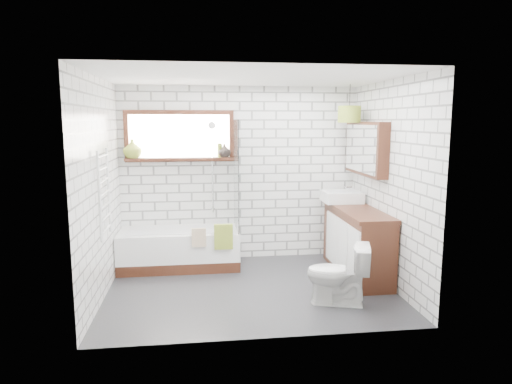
{
  "coord_description": "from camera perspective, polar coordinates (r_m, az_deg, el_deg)",
  "views": [
    {
      "loc": [
        -0.6,
        -5.25,
        2.01
      ],
      "look_at": [
        0.1,
        0.25,
        1.14
      ],
      "focal_mm": 32.0,
      "sensor_mm": 36.0,
      "label": 1
    }
  ],
  "objects": [
    {
      "name": "basin",
      "position": [
        6.51,
        10.66,
        -0.57
      ],
      "size": [
        0.52,
        0.45,
        0.15
      ],
      "primitive_type": "cube",
      "color": "white",
      "rests_on": "vanity"
    },
    {
      "name": "ceiling",
      "position": [
        5.31,
        -0.75,
        14.22
      ],
      "size": [
        3.4,
        2.6,
        0.01
      ],
      "primitive_type": "cube",
      "color": "white",
      "rests_on": "ground"
    },
    {
      "name": "toilet",
      "position": [
        5.18,
        10.17,
        -10.05
      ],
      "size": [
        0.57,
        0.76,
        0.69
      ],
      "primitive_type": "imported",
      "rotation": [
        0.0,
        0.0,
        -1.87
      ],
      "color": "white",
      "rests_on": "floor"
    },
    {
      "name": "towel_beige",
      "position": [
        6.03,
        -7.16,
        -5.66
      ],
      "size": [
        0.19,
        0.05,
        0.24
      ],
      "primitive_type": "cube",
      "color": "tan",
      "rests_on": "bathtub"
    },
    {
      "name": "wall_right",
      "position": [
        5.79,
        16.29,
        0.97
      ],
      "size": [
        0.01,
        2.6,
        2.5
      ],
      "primitive_type": "cube",
      "color": "white",
      "rests_on": "ground"
    },
    {
      "name": "vanity",
      "position": [
        6.17,
        12.48,
        -6.06
      ],
      "size": [
        0.5,
        1.55,
        0.89
      ],
      "primitive_type": "cube",
      "color": "black",
      "rests_on": "floor"
    },
    {
      "name": "towel_radiator",
      "position": [
        5.42,
        -18.44,
        -0.19
      ],
      "size": [
        0.06,
        0.52,
        1.0
      ],
      "primitive_type": "cube",
      "color": "white",
      "rests_on": "wall_left"
    },
    {
      "name": "wall_front",
      "position": [
        4.07,
        1.38,
        -1.9
      ],
      "size": [
        3.4,
        0.01,
        2.5
      ],
      "primitive_type": "cube",
      "color": "white",
      "rests_on": "ground"
    },
    {
      "name": "towel_green",
      "position": [
        6.03,
        -4.09,
        -5.59
      ],
      "size": [
        0.24,
        0.07,
        0.33
      ],
      "primitive_type": "cube",
      "color": "olive",
      "rests_on": "bathtub"
    },
    {
      "name": "shower_screen",
      "position": [
        6.26,
        -2.49,
        2.12
      ],
      "size": [
        0.02,
        0.72,
        1.5
      ],
      "primitive_type": "cube",
      "color": "white",
      "rests_on": "bathtub"
    },
    {
      "name": "wall_left",
      "position": [
        5.42,
        -18.94,
        0.33
      ],
      "size": [
        0.01,
        2.6,
        2.5
      ],
      "primitive_type": "cube",
      "color": "white",
      "rests_on": "ground"
    },
    {
      "name": "shower_riser",
      "position": [
        6.55,
        -5.48,
        3.04
      ],
      "size": [
        0.02,
        0.02,
        1.3
      ],
      "primitive_type": "cylinder",
      "color": "silver",
      "rests_on": "wall_back"
    },
    {
      "name": "pendant",
      "position": [
        6.4,
        11.58,
        9.49
      ],
      "size": [
        0.31,
        0.31,
        0.23
      ],
      "primitive_type": "cylinder",
      "color": "olive",
      "rests_on": "ceiling"
    },
    {
      "name": "mirror_cabinet",
      "position": [
        6.27,
        13.55,
        5.33
      ],
      "size": [
        0.16,
        1.2,
        0.7
      ],
      "primitive_type": "cube",
      "color": "black",
      "rests_on": "wall_right"
    },
    {
      "name": "bottle",
      "position": [
        6.5,
        -4.55,
        5.04
      ],
      "size": [
        0.07,
        0.07,
        0.2
      ],
      "primitive_type": "cylinder",
      "rotation": [
        0.0,
        0.0,
        0.21
      ],
      "color": "olive",
      "rests_on": "window"
    },
    {
      "name": "vase_dark",
      "position": [
        6.51,
        -3.97,
        5.01
      ],
      "size": [
        0.2,
        0.2,
        0.19
      ],
      "primitive_type": "imported",
      "rotation": [
        0.0,
        0.0,
        -0.1
      ],
      "color": "black",
      "rests_on": "window"
    },
    {
      "name": "tap",
      "position": [
        6.55,
        12.0,
        -0.04
      ],
      "size": [
        0.03,
        0.03,
        0.17
      ],
      "primitive_type": "cylinder",
      "rotation": [
        0.0,
        0.0,
        0.1
      ],
      "color": "silver",
      "rests_on": "vanity"
    },
    {
      "name": "bathtub",
      "position": [
        6.44,
        -9.52,
        -7.0
      ],
      "size": [
        1.62,
        0.72,
        0.53
      ],
      "primitive_type": "cube",
      "color": "white",
      "rests_on": "floor"
    },
    {
      "name": "floor",
      "position": [
        5.66,
        -0.7,
        -11.99
      ],
      "size": [
        3.4,
        2.6,
        0.01
      ],
      "primitive_type": "cube",
      "color": "#242427",
      "rests_on": "ground"
    },
    {
      "name": "wall_back",
      "position": [
        6.63,
        -2.02,
        2.28
      ],
      "size": [
        3.4,
        0.01,
        2.5
      ],
      "primitive_type": "cube",
      "color": "white",
      "rests_on": "ground"
    },
    {
      "name": "window",
      "position": [
        6.52,
        -9.52,
        6.9
      ],
      "size": [
        1.52,
        0.16,
        0.68
      ],
      "primitive_type": "cube",
      "color": "black",
      "rests_on": "wall_back"
    },
    {
      "name": "vase_olive",
      "position": [
        6.56,
        -15.2,
        5.07
      ],
      "size": [
        0.33,
        0.33,
        0.26
      ],
      "primitive_type": "imported",
      "rotation": [
        0.0,
        0.0,
        0.43
      ],
      "color": "olive",
      "rests_on": "window"
    }
  ]
}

